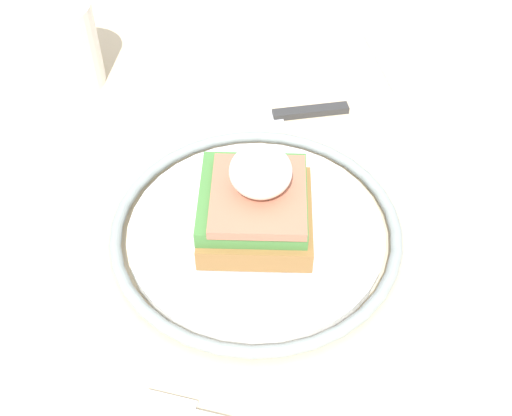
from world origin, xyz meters
TOP-DOWN VIEW (x-y plane):
  - dining_table at (0.00, 0.00)m, footprint 0.82×0.79m
  - plate at (-0.01, 0.02)m, footprint 0.24×0.24m
  - sandwich at (-0.01, 0.02)m, footprint 0.10×0.09m
  - knife at (0.15, 0.01)m, footprint 0.05×0.18m
  - cup at (0.20, 0.23)m, footprint 0.08×0.08m
  - napkin at (0.25, -0.15)m, footprint 0.13×0.12m

SIDE VIEW (x-z plane):
  - dining_table at x=0.00m, z-range 0.24..0.96m
  - knife at x=0.15m, z-range 0.72..0.73m
  - napkin at x=0.25m, z-range 0.72..0.73m
  - plate at x=-0.01m, z-range 0.72..0.74m
  - sandwich at x=-0.01m, z-range 0.73..0.81m
  - cup at x=0.20m, z-range 0.73..0.81m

